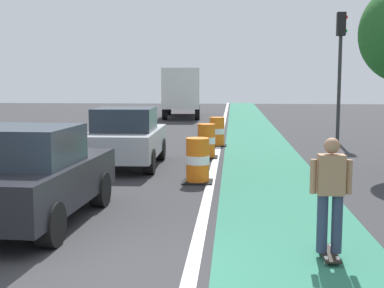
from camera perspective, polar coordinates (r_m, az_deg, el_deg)
name	(u,v)px	position (r m, az deg, el deg)	size (l,w,h in m)	color
ground_plane	(122,271)	(7.08, -7.59, -13.48)	(100.00, 100.00, 0.00)	#2D2D30
bike_lane_strip	(260,151)	(18.68, 7.41, -0.72)	(2.50, 80.00, 0.01)	#286B51
lane_divider_stripe	(218,150)	(18.66, 2.81, -0.67)	(0.20, 80.00, 0.01)	silver
skateboarder_on_lane	(330,194)	(7.50, 14.80, -5.25)	(0.57, 0.80, 1.69)	black
parked_sedan_nearest	(30,176)	(9.44, -17.14, -3.34)	(2.05, 4.17, 1.70)	black
parked_sedan_second	(126,138)	(15.13, -7.14, 0.67)	(1.99, 4.14, 1.70)	#9EA0A5
traffic_barrel_front	(198,161)	(12.68, 0.62, -1.85)	(0.73, 0.73, 1.09)	orange
traffic_barrel_mid	(206,141)	(16.79, 1.57, 0.30)	(0.73, 0.73, 1.09)	orange
traffic_barrel_back	(217,132)	(19.86, 2.73, 1.32)	(0.73, 0.73, 1.09)	orange
delivery_truck_down_block	(182,90)	(35.40, -1.10, 5.90)	(2.80, 7.74, 3.23)	silver
traffic_light_corner	(340,54)	(21.65, 15.80, 9.39)	(0.41, 0.32, 5.10)	#2D2D2D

